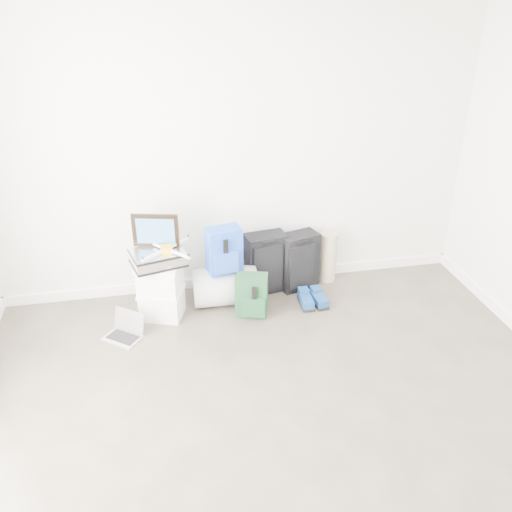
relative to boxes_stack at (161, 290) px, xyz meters
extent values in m
plane|color=#3B322B|center=(0.77, -2.04, -0.27)|extent=(5.00, 5.00, 0.00)
cube|color=silver|center=(0.77, 0.46, 1.08)|extent=(4.50, 0.02, 2.70)
cube|color=white|center=(0.77, 0.45, -0.22)|extent=(4.50, 0.02, 0.10)
cube|color=white|center=(0.00, 0.00, -0.15)|extent=(0.43, 0.39, 0.23)
cube|color=white|center=(0.00, 0.00, -0.02)|extent=(0.45, 0.41, 0.04)
cube|color=white|center=(0.00, 0.00, 0.11)|extent=(0.43, 0.39, 0.23)
cube|color=white|center=(0.00, 0.00, 0.25)|extent=(0.45, 0.41, 0.04)
cube|color=#B2B2B7|center=(0.00, 0.00, 0.33)|extent=(0.51, 0.42, 0.13)
cube|color=black|center=(0.00, 0.10, 0.54)|extent=(0.40, 0.12, 0.30)
cube|color=#225F8A|center=(0.00, 0.08, 0.54)|extent=(0.33, 0.09, 0.23)
cube|color=gold|center=(0.08, -0.02, 0.42)|extent=(0.11, 0.11, 0.05)
cube|color=white|center=(0.19, 0.07, 0.42)|extent=(0.22, 0.20, 0.02)
cube|color=white|center=(-0.01, 0.09, 0.42)|extent=(0.20, 0.22, 0.02)
cube|color=white|center=(-0.03, -0.11, 0.42)|extent=(0.22, 0.20, 0.02)
cube|color=white|center=(0.17, -0.13, 0.42)|extent=(0.20, 0.22, 0.02)
cylinder|color=#999BA2|center=(0.59, 0.10, -0.09)|extent=(0.60, 0.38, 0.36)
cube|color=#1A38AD|center=(0.59, 0.08, 0.31)|extent=(0.33, 0.24, 0.43)
cube|color=#1A38AD|center=(0.59, -0.02, 0.24)|extent=(0.23, 0.10, 0.20)
cube|color=black|center=(1.02, 0.28, 0.03)|extent=(0.41, 0.27, 0.60)
cube|color=black|center=(1.02, 0.15, 0.03)|extent=(0.29, 0.07, 0.48)
cube|color=black|center=(1.02, 0.16, 0.31)|extent=(0.12, 0.04, 0.02)
cube|color=#14371E|center=(0.80, -0.13, -0.07)|extent=(0.32, 0.25, 0.40)
cube|color=#14371E|center=(0.80, -0.23, -0.14)|extent=(0.22, 0.11, 0.19)
cube|color=black|center=(1.35, 0.26, 0.02)|extent=(0.41, 0.31, 0.58)
cube|color=black|center=(1.35, 0.14, 0.02)|extent=(0.27, 0.11, 0.46)
cube|color=black|center=(1.35, 0.15, 0.29)|extent=(0.13, 0.06, 0.03)
cube|color=black|center=(1.33, -0.08, -0.26)|extent=(0.12, 0.28, 0.03)
cube|color=#184C92|center=(1.33, -0.08, -0.21)|extent=(0.12, 0.27, 0.07)
cube|color=black|center=(1.46, -0.08, -0.26)|extent=(0.14, 0.29, 0.03)
cube|color=#184C92|center=(1.46, -0.08, -0.21)|extent=(0.14, 0.28, 0.07)
cylinder|color=tan|center=(1.68, 0.34, -0.01)|extent=(0.17, 0.17, 0.52)
cube|color=silver|center=(-0.36, -0.30, -0.26)|extent=(0.37, 0.36, 0.01)
cube|color=black|center=(-0.36, -0.30, -0.25)|extent=(0.30, 0.27, 0.00)
cube|color=black|center=(-0.29, -0.21, -0.15)|extent=(0.25, 0.20, 0.20)
camera|label=1|loc=(0.02, -4.24, 2.52)|focal=38.00mm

